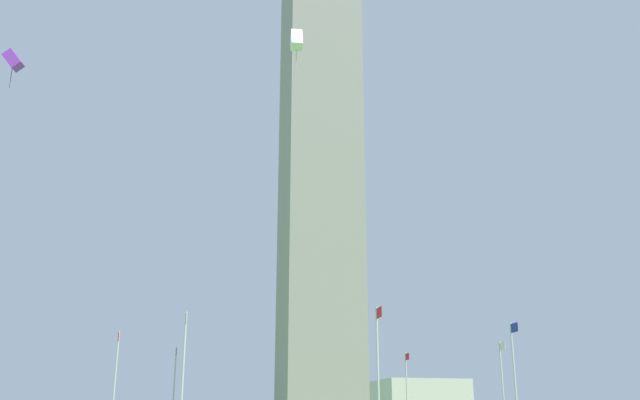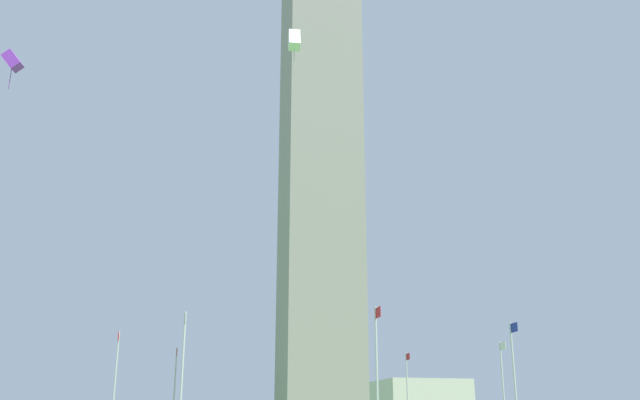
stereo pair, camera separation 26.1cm
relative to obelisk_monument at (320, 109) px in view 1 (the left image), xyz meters
The scene contains 11 objects.
obelisk_monument is the anchor object (origin of this frame).
flagpole_n 29.55m from the obelisk_monument, ahead, with size 1.12×0.14×8.82m.
flagpole_ne 29.54m from the obelisk_monument, 44.86° to the left, with size 1.12×0.14×8.82m.
flagpole_e 29.52m from the obelisk_monument, 89.80° to the left, with size 1.12×0.14×8.82m.
flagpole_se 29.50m from the obelisk_monument, 134.86° to the left, with size 1.12×0.14×8.82m.
flagpole_s 29.49m from the obelisk_monument, behind, with size 1.12×0.14×8.82m.
flagpole_sw 29.50m from the obelisk_monument, 134.86° to the right, with size 1.12×0.14×8.82m.
flagpole_w 29.52m from the obelisk_monument, 89.80° to the right, with size 1.12×0.14×8.82m.
flagpole_nw 29.54m from the obelisk_monument, 44.86° to the right, with size 1.12×0.14×8.82m.
kite_purple_box 27.55m from the obelisk_monument, 60.35° to the right, with size 1.02×1.50×2.73m.
kite_white_box 27.77m from the obelisk_monument, 15.23° to the right, with size 0.96×0.66×2.27m.
Camera 1 is at (58.36, -12.96, 1.81)m, focal length 39.95 mm.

